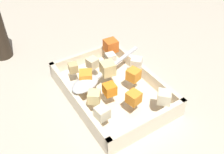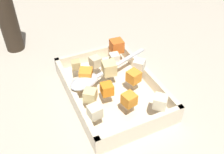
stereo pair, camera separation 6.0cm
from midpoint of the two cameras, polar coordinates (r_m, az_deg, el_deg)
The scene contains 17 objects.
ground_plane at distance 0.63m, azimuth 2.73°, elevation -5.05°, with size 4.00×4.00×0.00m, color #BCB29E.
baking_dish at distance 0.63m, azimuth 2.73°, elevation -3.17°, with size 0.30×0.21×0.05m.
carrot_chunk_under_handle at distance 0.60m, azimuth -3.16°, elevation 0.36°, with size 0.03×0.03×0.03m, color orange.
carrot_chunk_front_center at distance 0.56m, azimuth 1.88°, elevation -2.90°, with size 0.03×0.03×0.03m, color orange.
carrot_chunk_far_right at distance 0.54m, azimuth 7.14°, elevation -5.27°, with size 0.03×0.03×0.03m, color orange.
carrot_chunk_mid_left at distance 0.70m, azimuth 3.56°, elevation 7.09°, with size 0.03×0.03×0.03m, color orange.
carrot_chunk_center at distance 0.60m, azimuth 7.86°, elevation -0.02°, with size 0.03×0.03×0.03m, color orange.
potato_chunk_rim_edge at distance 0.62m, azimuth 2.12°, elevation 1.96°, with size 0.03×0.03×0.03m, color #E0CC89.
potato_chunk_corner_sw at distance 0.64m, azimuth -1.20°, elevation 3.48°, with size 0.03×0.03×0.03m, color beige.
potato_chunk_near_spoon at distance 0.52m, azimuth -0.63°, elevation -8.09°, with size 0.03×0.03×0.03m, color beige.
potato_chunk_near_left at distance 0.64m, azimuth -5.66°, elevation 2.74°, with size 0.02×0.02×0.02m, color tan.
potato_chunk_back_center at distance 0.55m, azimuth 14.16°, elevation -5.68°, with size 0.03×0.03×0.03m, color beige.
potato_chunk_heap_side at distance 0.55m, azimuth -1.92°, elevation -4.32°, with size 0.03×0.03×0.03m, color #E0CC89.
parsnip_chunk_corner_nw at distance 0.66m, azimuth 3.15°, elevation 4.31°, with size 0.02×0.02×0.02m, color silver.
parsnip_chunk_heap_top at distance 0.64m, azimuth 8.90°, elevation 2.66°, with size 0.03×0.03×0.03m, color silver.
serving_spoon at distance 0.60m, azimuth -2.45°, elevation -0.63°, with size 0.11×0.25×0.02m.
pepper_mill at distance 0.81m, azimuth -20.80°, elevation 11.86°, with size 0.06×0.06×0.21m.
Camera 2 is at (-0.40, 0.19, 0.45)m, focal length 39.78 mm.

